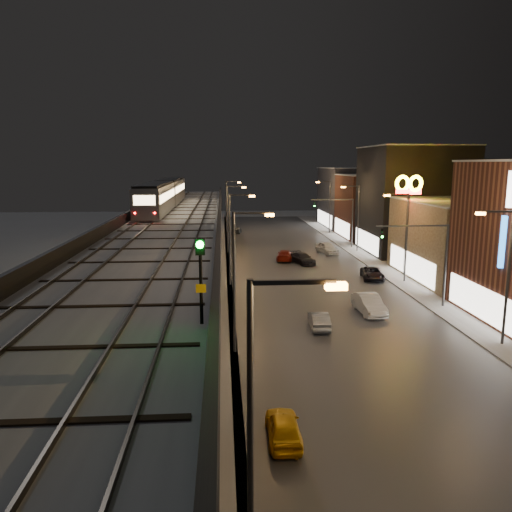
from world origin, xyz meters
name	(u,v)px	position (x,y,z in m)	size (l,w,h in m)	color
ground	(261,478)	(0.00, 0.00, 0.00)	(220.00, 220.00, 0.00)	silver
road_surface	(305,275)	(7.50, 35.00, 0.03)	(17.00, 120.00, 0.06)	#46474D
sidewalk_right	(396,273)	(17.50, 35.00, 0.07)	(4.00, 120.00, 0.14)	#9FA1A8
under_viaduct_pavement	(180,277)	(-6.00, 35.00, 0.03)	(11.00, 120.00, 0.06)	#9FA1A8
elevated_viaduct	(175,228)	(-6.00, 31.84, 5.62)	(9.00, 100.00, 6.30)	black
viaduct_trackbed	(175,220)	(-6.01, 31.97, 6.39)	(8.40, 100.00, 0.32)	#B2B7C1
viaduct_parapet_streetside	(220,215)	(-1.65, 32.00, 6.85)	(0.30, 100.00, 1.10)	black
viaduct_parapet_far	(130,216)	(-10.35, 32.00, 6.85)	(0.30, 100.00, 1.10)	black
building_c	(469,240)	(23.99, 32.00, 4.08)	(12.20, 15.20, 8.16)	#826F54
building_d	(412,200)	(23.99, 48.00, 7.08)	(12.20, 13.20, 14.16)	black
building_e	(379,206)	(23.99, 62.00, 5.08)	(12.20, 12.20, 10.16)	brown
building_f	(356,197)	(23.99, 76.00, 5.58)	(12.20, 16.20, 11.16)	#36363E
streetlight_left_0	(261,417)	(-0.43, -5.00, 5.24)	(2.57, 0.28, 9.00)	#38383A
streetlight_left_1	(238,272)	(-0.43, 13.00, 5.24)	(2.57, 0.28, 9.00)	#38383A
streetlight_right_1	(505,268)	(16.73, 13.00, 5.24)	(2.56, 0.28, 9.00)	#38383A
streetlight_left_2	(232,233)	(-0.43, 31.00, 5.24)	(2.57, 0.28, 9.00)	#38383A
streetlight_right_2	(404,231)	(16.73, 31.00, 5.24)	(2.56, 0.28, 9.00)	#38383A
streetlight_left_3	(229,214)	(-0.43, 49.00, 5.24)	(2.57, 0.28, 9.00)	#38383A
streetlight_right_3	(356,213)	(16.73, 49.00, 5.24)	(2.56, 0.28, 9.00)	#38383A
streetlight_left_4	(228,204)	(-0.43, 67.00, 5.24)	(2.57, 0.28, 9.00)	#38383A
streetlight_right_4	(328,203)	(16.73, 67.00, 5.24)	(2.56, 0.28, 9.00)	#38383A
traffic_light_rig_a	(433,255)	(15.84, 22.00, 4.50)	(6.10, 0.34, 7.00)	#38383A
traffic_light_rig_b	(344,217)	(15.84, 52.00, 4.50)	(6.10, 0.34, 7.00)	#38383A
subway_train	(164,194)	(-8.50, 45.26, 8.21)	(2.69, 32.25, 3.21)	gray
rail_signal	(200,264)	(-2.10, -1.31, 8.65)	(0.33, 0.42, 2.87)	black
car_taxi	(283,428)	(1.15, 2.49, 0.61)	(1.44, 3.58, 1.22)	#EEAF12
car_near_white	(319,321)	(5.55, 17.22, 0.61)	(1.29, 3.69, 1.22)	gray
car_mid_dark	(285,256)	(6.31, 43.09, 0.65)	(1.83, 4.51, 1.31)	maroon
car_far_white	(237,230)	(1.03, 68.13, 0.61)	(1.45, 3.60, 1.23)	#51565D
car_onc_silver	(369,305)	(10.24, 20.55, 0.77)	(1.62, 4.66, 1.54)	white
car_onc_dark	(372,274)	(14.05, 32.24, 0.62)	(2.05, 4.44, 1.23)	black
car_onc_white	(302,259)	(8.14, 40.94, 0.64)	(1.79, 4.40, 1.28)	black
car_onc_red	(327,248)	(12.50, 47.44, 0.77)	(1.81, 4.49, 1.53)	white
sign_mcdonalds	(409,193)	(18.00, 33.76, 8.81)	(3.18, 0.85, 10.71)	#38383A
sign_carwash	(512,252)	(18.50, 15.33, 5.89)	(1.61, 0.35, 8.36)	#38383A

